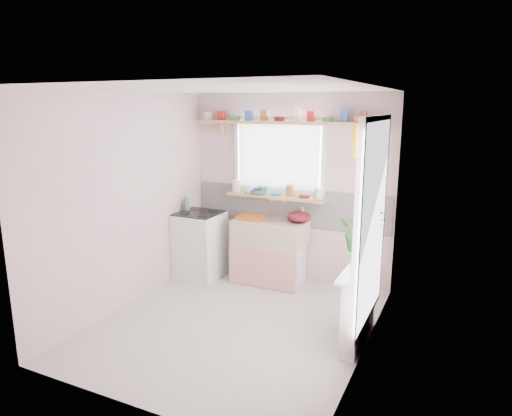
% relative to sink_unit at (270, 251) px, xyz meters
% --- Properties ---
extents(room, '(3.20, 3.20, 3.20)m').
position_rel_sink_unit_xyz_m(room, '(0.81, -0.43, 0.94)').
color(room, beige).
rests_on(room, ground).
extents(sink_unit, '(0.95, 0.65, 1.11)m').
position_rel_sink_unit_xyz_m(sink_unit, '(0.00, 0.00, 0.00)').
color(sink_unit, white).
rests_on(sink_unit, ground).
extents(cooker, '(0.58, 0.58, 0.93)m').
position_rel_sink_unit_xyz_m(cooker, '(-0.95, -0.24, 0.03)').
color(cooker, white).
rests_on(cooker, ground).
extents(radiator_ledge, '(0.22, 0.95, 0.78)m').
position_rel_sink_unit_xyz_m(radiator_ledge, '(1.45, -1.09, -0.03)').
color(radiator_ledge, white).
rests_on(radiator_ledge, ground).
extents(windowsill, '(1.40, 0.22, 0.04)m').
position_rel_sink_unit_xyz_m(windowsill, '(-0.00, 0.19, 0.71)').
color(windowsill, tan).
rests_on(windowsill, room).
extents(pine_shelf, '(2.52, 0.24, 0.04)m').
position_rel_sink_unit_xyz_m(pine_shelf, '(0.15, 0.18, 1.69)').
color(pine_shelf, tan).
rests_on(pine_shelf, room).
extents(shelf_crockery, '(2.47, 0.11, 0.12)m').
position_rel_sink_unit_xyz_m(shelf_crockery, '(0.11, 0.18, 1.76)').
color(shelf_crockery, silver).
rests_on(shelf_crockery, pine_shelf).
extents(sill_crockery, '(1.35, 0.11, 0.12)m').
position_rel_sink_unit_xyz_m(sill_crockery, '(-0.02, 0.19, 0.78)').
color(sill_crockery, silver).
rests_on(sill_crockery, windowsill).
extents(dish_tray, '(0.39, 0.31, 0.04)m').
position_rel_sink_unit_xyz_m(dish_tray, '(-0.28, 0.00, 0.44)').
color(dish_tray, '#DF5D13').
rests_on(dish_tray, sink_unit).
extents(colander, '(0.37, 0.37, 0.14)m').
position_rel_sink_unit_xyz_m(colander, '(0.37, 0.09, 0.49)').
color(colander, '#570E1B').
rests_on(colander, sink_unit).
extents(jade_plant, '(0.56, 0.51, 0.53)m').
position_rel_sink_unit_xyz_m(jade_plant, '(1.36, -0.69, 0.61)').
color(jade_plant, '#276126').
rests_on(jade_plant, radiator_ledge).
extents(fruit_bowl, '(0.28, 0.28, 0.07)m').
position_rel_sink_unit_xyz_m(fruit_bowl, '(1.36, -0.76, 0.38)').
color(fruit_bowl, white).
rests_on(fruit_bowl, radiator_ledge).
extents(herb_pot, '(0.12, 0.09, 0.21)m').
position_rel_sink_unit_xyz_m(herb_pot, '(1.48, -1.49, 0.45)').
color(herb_pot, '#37702C').
rests_on(herb_pot, radiator_ledge).
extents(soap_bottle_sink, '(0.09, 0.10, 0.18)m').
position_rel_sink_unit_xyz_m(soap_bottle_sink, '(0.37, 0.21, 0.51)').
color(soap_bottle_sink, '#F4F26C').
rests_on(soap_bottle_sink, sink_unit).
extents(sill_cup, '(0.12, 0.12, 0.09)m').
position_rel_sink_unit_xyz_m(sill_cup, '(-0.37, 0.13, 0.77)').
color(sill_cup, white).
rests_on(sill_cup, windowsill).
extents(sill_bowl, '(0.23, 0.23, 0.07)m').
position_rel_sink_unit_xyz_m(sill_bowl, '(-0.23, 0.13, 0.76)').
color(sill_bowl, '#335AA6').
rests_on(sill_bowl, windowsill).
extents(shelf_vase, '(0.15, 0.15, 0.14)m').
position_rel_sink_unit_xyz_m(shelf_vase, '(1.08, 0.12, 1.78)').
color(shelf_vase, '#A14F31').
rests_on(shelf_vase, pine_shelf).
extents(cooker_bottle, '(0.11, 0.11, 0.24)m').
position_rel_sink_unit_xyz_m(cooker_bottle, '(-1.16, -0.23, 0.60)').
color(cooker_bottle, '#3E7D4D').
rests_on(cooker_bottle, cooker).
extents(fruit, '(0.20, 0.14, 0.10)m').
position_rel_sink_unit_xyz_m(fruit, '(1.37, -0.75, 0.44)').
color(fruit, orange).
rests_on(fruit, fruit_bowl).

